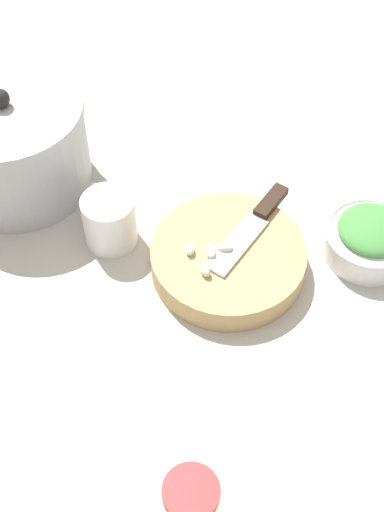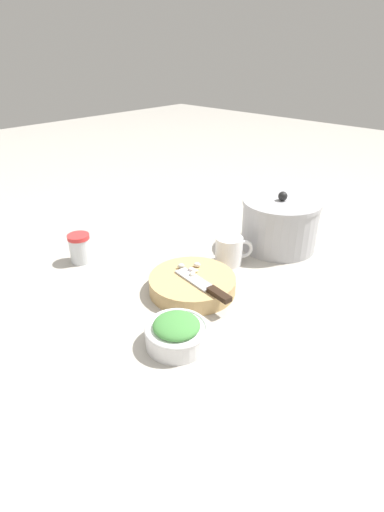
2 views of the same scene
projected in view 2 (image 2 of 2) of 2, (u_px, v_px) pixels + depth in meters
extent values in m
plane|color=#B2ADA3|center=(189.00, 279.00, 1.10)|extent=(5.00, 5.00, 0.00)
cylinder|color=tan|center=(192.00, 284.00, 1.04)|extent=(0.23, 0.23, 0.04)
cube|color=black|center=(219.00, 294.00, 0.95)|extent=(0.07, 0.03, 0.01)
cube|color=#B2B2B7|center=(194.00, 279.00, 1.01)|extent=(0.13, 0.05, 0.01)
ellipsoid|color=#ECE8C7|center=(195.00, 271.00, 1.05)|extent=(0.02, 0.02, 0.01)
ellipsoid|color=#F0E6CC|center=(192.00, 274.00, 1.03)|extent=(0.02, 0.02, 0.01)
ellipsoid|color=silver|center=(197.00, 265.00, 1.07)|extent=(0.02, 0.02, 0.01)
ellipsoid|color=silver|center=(192.00, 270.00, 1.05)|extent=(0.02, 0.02, 0.01)
ellipsoid|color=silver|center=(181.00, 266.00, 1.06)|extent=(0.02, 0.02, 0.01)
cylinder|color=white|center=(177.00, 336.00, 0.85)|extent=(0.13, 0.13, 0.04)
torus|color=white|center=(177.00, 328.00, 0.84)|extent=(0.14, 0.14, 0.01)
ellipsoid|color=#478E42|center=(176.00, 325.00, 0.84)|extent=(0.10, 0.10, 0.03)
cylinder|color=silver|center=(80.00, 250.00, 1.17)|extent=(0.06, 0.06, 0.07)
cylinder|color=red|center=(78.00, 237.00, 1.15)|extent=(0.06, 0.06, 0.01)
cylinder|color=white|center=(229.00, 251.00, 1.16)|extent=(0.08, 0.08, 0.08)
torus|color=white|center=(243.00, 249.00, 1.16)|extent=(0.04, 0.05, 0.06)
cylinder|color=#B2B2B7|center=(279.00, 226.00, 1.24)|extent=(0.23, 0.23, 0.14)
cylinder|color=#B2B2B7|center=(282.00, 202.00, 1.21)|extent=(0.24, 0.24, 0.01)
sphere|color=black|center=(283.00, 196.00, 1.20)|extent=(0.03, 0.03, 0.03)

